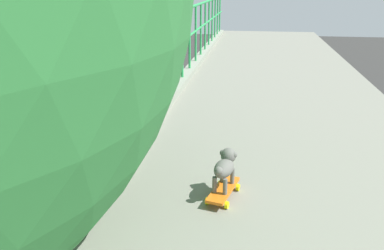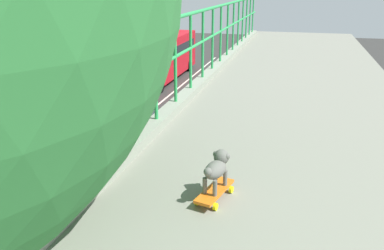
% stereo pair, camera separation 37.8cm
% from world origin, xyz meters
% --- Properties ---
extents(car_white_fifth, '(1.90, 4.59, 1.46)m').
position_xyz_m(car_white_fifth, '(-5.28, 10.46, 0.70)').
color(car_white_fifth, white).
rests_on(car_white_fifth, ground).
extents(car_black_sixth, '(1.95, 4.27, 1.41)m').
position_xyz_m(car_black_sixth, '(-8.68, 14.19, 0.67)').
color(car_black_sixth, black).
rests_on(car_black_sixth, ground).
extents(car_blue_seventh, '(1.86, 3.82, 1.36)m').
position_xyz_m(car_blue_seventh, '(-5.26, 16.90, 0.66)').
color(car_blue_seventh, navy).
rests_on(car_blue_seventh, ground).
extents(city_bus, '(2.53, 11.94, 3.22)m').
position_xyz_m(city_bus, '(-8.77, 28.89, 1.83)').
color(city_bus, red).
rests_on(city_bus, ground).
extents(toy_skateboard, '(0.26, 0.50, 0.08)m').
position_xyz_m(toy_skateboard, '(0.79, 3.22, 5.49)').
color(toy_skateboard, orange).
rests_on(toy_skateboard, overpass_deck).
extents(small_dog, '(0.20, 0.36, 0.30)m').
position_xyz_m(small_dog, '(0.79, 3.26, 5.69)').
color(small_dog, '#63625C').
rests_on(small_dog, toy_skateboard).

